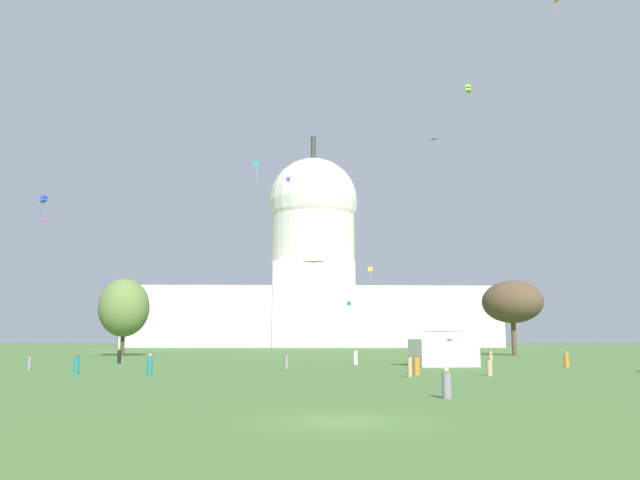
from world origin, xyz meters
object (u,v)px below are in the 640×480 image
Objects in this scene: person_orange_mid_left at (566,360)px; kite_lime_mid at (469,89)px; tree_west_near at (124,308)px; event_tent at (442,342)px; kite_green_high at (433,141)px; person_white_mid_center at (356,357)px; person_grey_edge_east at (30,362)px; person_tan_near_tent at (489,368)px; kite_violet_mid at (288,179)px; person_grey_lawn_far_right at (286,361)px; person_black_back_right at (119,357)px; kite_turquoise_low at (349,304)px; tree_east_far at (512,302)px; person_tan_back_center at (410,366)px; person_teal_near_tree_west at (76,365)px; person_teal_deep_crowd at (150,366)px; kite_cyan_mid at (256,167)px; person_grey_edge_west at (447,385)px; capitol_building at (313,277)px; kite_gold_low at (370,271)px; kite_blue_mid at (43,199)px; kite_magenta_low at (47,223)px; kite_orange_high at (559,4)px; person_tan_mid_right at (491,356)px; person_orange_front_left at (417,366)px.

kite_lime_mid is (-5.29, 14.05, 34.18)m from person_orange_mid_left.
person_orange_mid_left is (56.65, -46.08, -7.32)m from tree_west_near.
kite_green_high is (7.78, 39.54, 34.36)m from event_tent.
tree_west_near is 7.46× the size of person_white_mid_center.
person_grey_edge_east is at bearing -95.95° from kite_green_high.
kite_violet_mid is at bearing 144.39° from person_tan_near_tent.
person_black_back_right is at bearing 38.09° from person_grey_lawn_far_right.
kite_lime_mid is at bearing -33.71° from kite_turquoise_low.
person_grey_edge_east is at bearing -141.30° from tree_east_far.
event_tent is 0.54× the size of tree_west_near.
person_tan_back_center is at bearing 109.46° from person_grey_edge_east.
person_teal_near_tree_west is 27.68m from person_tan_back_center.
person_teal_deep_crowd reaches higher than person_orange_mid_left.
person_white_mid_center is at bearing -128.46° from tree_east_far.
person_grey_edge_east is at bearing -58.82° from kite_cyan_mid.
person_grey_edge_west is 1.86× the size of kite_violet_mid.
capitol_building reaches higher than kite_green_high.
person_white_mid_center is (31.84, 11.45, 0.10)m from person_grey_edge_east.
kite_cyan_mid is (-19.97, -11.62, 16.08)m from kite_gold_low.
tree_east_far is at bearing -95.76° from person_orange_mid_left.
kite_lime_mid is at bearing -83.14° from capitol_building.
person_grey_lawn_far_right reaches higher than person_grey_edge_east.
person_teal_near_tree_west is 46.86m from person_orange_mid_left.
kite_blue_mid is 8.69m from kite_magenta_low.
person_white_mid_center is 0.90× the size of kite_orange_high.
kite_gold_low is (-10.85, 36.26, 14.11)m from person_tan_mid_right.
person_white_mid_center is at bearing -128.40° from person_black_back_right.
person_grey_edge_west is 0.94× the size of person_orange_mid_left.
person_orange_mid_left is 1.98× the size of kite_violet_mid.
person_grey_edge_east is at bearing 109.70° from kite_orange_high.
person_grey_edge_east is at bearing -71.11° from kite_gold_low.
kite_magenta_low is (-48.58, 15.55, 15.36)m from event_tent.
person_tan_back_center is 1.09× the size of person_orange_mid_left.
kite_cyan_mid reaches higher than tree_east_far.
person_white_mid_center reaches higher than person_orange_front_left.
kite_gold_low is (38.23, 54.06, 14.16)m from person_grey_edge_east.
person_orange_mid_left is 0.55× the size of kite_blue_mid.
person_black_back_right is at bearing -8.57° from person_orange_mid_left.
person_orange_mid_left is (20.68, -8.57, -0.07)m from person_white_mid_center.
person_tan_near_tent is (-22.08, -61.82, -8.50)m from tree_east_far.
tree_east_far is at bearing -155.18° from kite_magenta_low.
kite_lime_mid is 23.59m from kite_orange_high.
tree_east_far reaches higher than person_teal_near_tree_west.
capitol_building is 151.22× the size of kite_violet_mid.
person_tan_mid_right is at bearing -70.82° from person_orange_mid_left.
kite_orange_high is (28.97, 37.49, 50.03)m from person_tan_back_center.
person_grey_edge_east is (-33.93, 13.02, -0.13)m from person_tan_back_center.
kite_turquoise_low is at bearing -158.27° from person_grey_edge_east.
person_white_mid_center is 18.38m from person_tan_mid_right.
kite_turquoise_low is at bearing 116.22° from person_orange_front_left.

